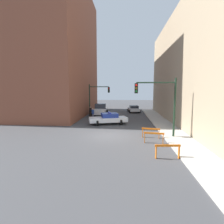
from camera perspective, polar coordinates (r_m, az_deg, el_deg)
ground_plane at (r=16.58m, az=-1.10°, el=-7.72°), size 120.00×120.00×0.00m
sidewalk_right at (r=17.13m, az=20.21°, el=-7.48°), size 2.40×44.00×0.12m
building_corner_left at (r=33.51m, az=-20.49°, el=17.79°), size 14.00×20.00×21.37m
building_right at (r=26.84m, az=31.39°, el=12.01°), size 12.00×28.00×14.01m
traffic_light_near at (r=16.10m, az=15.85°, el=4.29°), size 3.64×0.35×5.20m
traffic_light_far at (r=28.89m, az=-5.22°, el=5.43°), size 3.44×0.35×5.20m
police_car at (r=21.91m, az=-1.18°, el=-2.12°), size 5.03×3.14×1.52m
white_truck at (r=29.96m, az=-3.88°, el=0.72°), size 2.89×5.53×1.90m
parked_car_near at (r=34.13m, az=7.14°, el=1.09°), size 2.54×4.45×1.31m
pedestrian_crossing at (r=25.47m, az=-6.27°, el=-0.54°), size 0.50×0.50×1.66m
pedestrian_corner at (r=28.19m, az=-7.05°, el=0.19°), size 0.42×0.42×1.66m
barrier_front at (r=11.65m, az=17.70°, el=-11.42°), size 1.60×0.29×0.90m
barrier_mid at (r=14.51m, az=13.49°, el=-7.59°), size 1.59×0.38×0.90m
barrier_back at (r=16.07m, az=12.54°, el=-6.12°), size 1.58×0.43×0.90m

